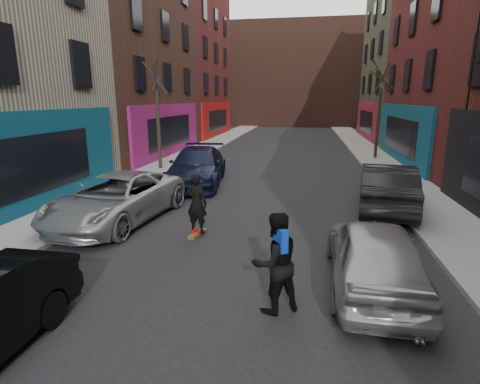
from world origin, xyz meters
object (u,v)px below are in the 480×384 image
at_px(tree_left_far, 157,108).
at_px(pedestrian, 275,262).
at_px(skateboarder, 197,203).
at_px(parked_left_end, 197,166).
at_px(parked_left_far, 117,198).
at_px(skateboard, 198,234).
at_px(tree_right_far, 380,104).
at_px(parked_right_far, 374,254).
at_px(parked_right_end, 386,187).

relative_size(tree_left_far, pedestrian, 3.37).
height_order(tree_left_far, skateboarder, tree_left_far).
height_order(tree_left_far, parked_left_end, tree_left_far).
distance_m(parked_left_far, skateboard, 3.11).
height_order(tree_right_far, parked_right_far, tree_right_far).
height_order(parked_left_far, parked_right_far, parked_left_far).
distance_m(tree_left_far, parked_left_end, 4.94).
bearing_deg(skateboard, parked_left_far, 178.17).
distance_m(tree_left_far, tree_right_far, 13.78).
height_order(parked_left_far, skateboarder, skateboarder).
distance_m(parked_left_end, parked_right_far, 10.90).
bearing_deg(parked_left_end, tree_left_far, 127.85).
bearing_deg(skateboarder, parked_left_far, -1.83).
relative_size(parked_right_end, skateboarder, 2.86).
height_order(tree_left_far, skateboard, tree_left_far).
bearing_deg(parked_left_end, pedestrian, -73.55).
xyz_separation_m(parked_left_end, parked_right_end, (7.80, -2.81, -0.00)).
bearing_deg(tree_right_far, parked_right_far, -99.56).
bearing_deg(parked_right_end, tree_right_far, -90.00).
relative_size(tree_right_far, parked_left_far, 1.23).
height_order(parked_left_far, skateboard, parked_left_far).
height_order(parked_right_far, parked_right_end, parked_right_end).
relative_size(skateboard, skateboarder, 0.46).
height_order(skateboard, pedestrian, pedestrian).
relative_size(parked_left_far, skateboard, 6.89).
bearing_deg(parked_right_end, pedestrian, 73.03).
height_order(parked_left_far, pedestrian, pedestrian).
bearing_deg(pedestrian, tree_right_far, -137.96).
height_order(tree_left_far, parked_left_far, tree_left_far).
relative_size(tree_right_far, skateboard, 8.50).
xyz_separation_m(tree_right_far, parked_right_end, (-1.60, -11.79, -2.70)).
distance_m(tree_left_far, pedestrian, 15.24).
height_order(parked_left_far, parked_left_end, parked_left_end).
bearing_deg(pedestrian, skateboard, -87.99).
bearing_deg(tree_right_far, parked_left_end, -136.31).
relative_size(parked_right_far, skateboarder, 2.51).
distance_m(parked_left_end, skateboard, 6.83).
bearing_deg(parked_left_end, skateboarder, -81.04).
relative_size(parked_right_far, pedestrian, 2.28).
height_order(tree_right_far, skateboarder, tree_right_far).
bearing_deg(skateboard, pedestrian, -40.54).
distance_m(parked_left_far, parked_right_end, 9.26).
xyz_separation_m(tree_right_far, skateboard, (-7.49, -15.50, -3.48)).
bearing_deg(parked_left_end, parked_right_far, -61.40).
bearing_deg(skateboard, tree_left_far, 131.36).
bearing_deg(pedestrian, tree_left_far, -93.73).
relative_size(tree_right_far, parked_left_end, 1.19).
bearing_deg(skateboard, parked_right_far, -13.18).
bearing_deg(parked_left_end, parked_left_far, -107.35).
xyz_separation_m(parked_right_end, skateboarder, (-5.89, -3.70, 0.15)).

